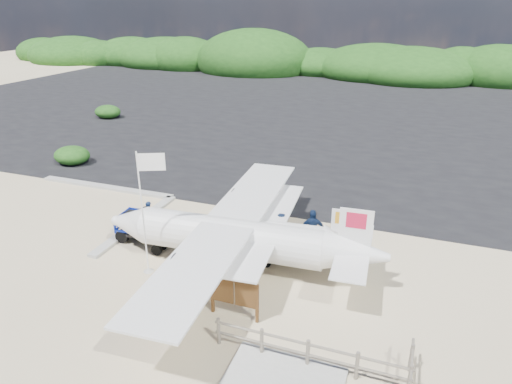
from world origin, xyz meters
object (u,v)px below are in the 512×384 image
crew_b (280,232)px  crew_c (313,230)px  aircraft_large (442,127)px  signboard (235,317)px  crew_a (150,215)px  aircraft_small (293,95)px  baggage_cart (149,240)px  flagpole (149,271)px

crew_b → crew_c: size_ratio=0.95×
crew_b → aircraft_large: 26.76m
signboard → aircraft_large: aircraft_large is taller
crew_a → crew_b: 6.68m
signboard → aircraft_small: 41.79m
aircraft_large → crew_c: bearing=73.6°
baggage_cart → crew_b: 6.32m
crew_b → aircraft_large: bearing=-125.8°
crew_b → crew_c: bearing=-175.5°
signboard → crew_b: (0.12, 5.04, 0.93)m
aircraft_small → crew_b: bearing=100.4°
crew_b → aircraft_large: aircraft_large is taller
flagpole → crew_b: size_ratio=2.83×
baggage_cart → flagpole: 2.77m
signboard → crew_b: bearing=89.0°
flagpole → baggage_cart: bearing=122.2°
aircraft_large → crew_b: bearing=71.1°
flagpole → crew_c: size_ratio=2.68×
flagpole → aircraft_small: bearing=97.0°
aircraft_large → flagpole: bearing=64.7°
baggage_cart → flagpole: bearing=-61.0°
baggage_cart → signboard: bearing=-35.9°
baggage_cart → crew_c: (7.49, 1.79, 0.98)m
baggage_cart → signboard: 7.16m
flagpole → aircraft_large: 31.59m
signboard → aircraft_small: aircraft_small is taller
crew_c → baggage_cart: bearing=-2.8°
signboard → crew_b: 5.13m
flagpole → crew_a: 4.00m
signboard → crew_a: 8.22m
flagpole → crew_a: bearing=120.7°
baggage_cart → crew_c: size_ratio=1.48×
crew_c → aircraft_small: (-10.79, 35.08, -0.98)m
crew_b → crew_c: crew_c is taller
crew_c → flagpole: bearing=18.3°
baggage_cart → aircraft_small: 37.02m
baggage_cart → crew_a: (-0.53, 1.03, 0.74)m
crew_a → aircraft_large: size_ratio=0.10×
aircraft_large → aircraft_small: 19.41m
baggage_cart → crew_b: crew_b is taller
baggage_cart → crew_c: bearing=10.2°
crew_a → crew_c: size_ratio=0.75×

